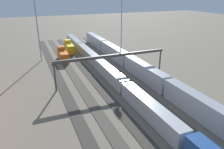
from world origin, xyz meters
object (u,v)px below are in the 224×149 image
Objects in this scene: train_on_track_5 at (63,55)px; train_on_track_4 at (69,47)px; train_on_track_3 at (108,71)px; light_mast_0 at (122,6)px; signal_gantry at (112,58)px; train_on_track_1 at (144,72)px; light_mast_1 at (36,13)px.

train_on_track_5 and train_on_track_4 have the same top height.
light_mast_0 is at bearing -31.85° from train_on_track_3.
signal_gantry is at bearing 180.00° from train_on_track_3.
light_mast_0 reaches higher than train_on_track_3.
train_on_track_3 is 3.28× the size of signal_gantry.
train_on_track_1 is at bearing -121.39° from train_on_track_3.
signal_gantry is (-39.63, -5.00, 5.50)m from train_on_track_4.
light_mast_1 reaches higher than train_on_track_1.
train_on_track_3 is at bearing -146.20° from light_mast_1.
train_on_track_3 is 11.48× the size of train_on_track_4.
train_on_track_4 is (35.69, 5.00, 0.08)m from train_on_track_3.
train_on_track_4 is 22.62m from light_mast_1.
train_on_track_5 is at bearing 22.50° from train_on_track_3.
light_mast_1 is (-2.90, 36.89, -1.52)m from light_mast_0.
train_on_track_3 is at bearing -157.50° from train_on_track_5.
train_on_track_3 is 3.93× the size of light_mast_1.
light_mast_0 reaches higher than signal_gantry.
signal_gantry is (-28.09, -10.00, 5.50)m from train_on_track_5.
train_on_track_1 is at bearing -146.53° from train_on_track_5.
train_on_track_3 is 6.83m from signal_gantry.
train_on_track_1 is 11.98× the size of train_on_track_4.
light_mast_1 reaches higher than train_on_track_3.
train_on_track_3 is 0.96× the size of train_on_track_1.
train_on_track_5 reaches higher than train_on_track_3.
train_on_track_5 is 18.48m from light_mast_1.
signal_gantry reaches higher than train_on_track_4.
light_mast_0 is at bearing -28.78° from signal_gantry.
light_mast_0 is (36.19, -8.69, 17.34)m from train_on_track_1.
train_on_track_3 is 3.58× the size of light_mast_0.
train_on_track_4 is 0.34× the size of light_mast_1.
light_mast_1 is at bearing 69.65° from train_on_track_5.
train_on_track_4 is at bearing 19.75° from train_on_track_1.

